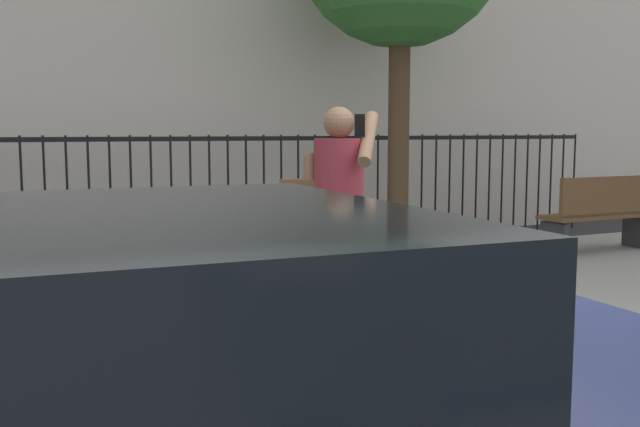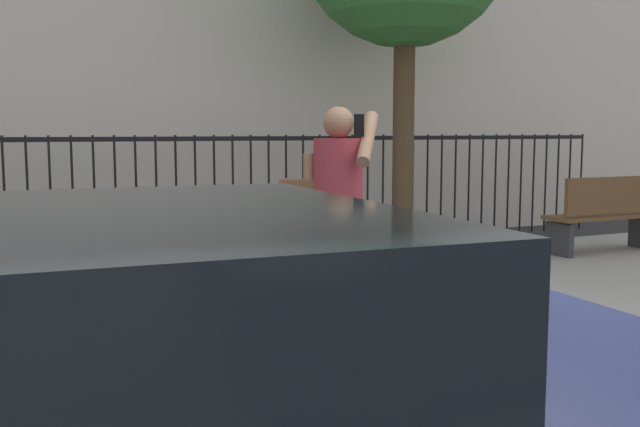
# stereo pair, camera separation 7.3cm
# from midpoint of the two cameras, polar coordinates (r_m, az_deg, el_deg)

# --- Properties ---
(ground_plane) EXTENTS (60.00, 60.00, 0.00)m
(ground_plane) POSITION_cam_midpoint_polar(r_m,az_deg,el_deg) (4.91, 17.68, -13.53)
(ground_plane) COLOR #28282B
(sidewalk) EXTENTS (28.00, 4.40, 0.15)m
(sidewalk) POSITION_cam_midpoint_polar(r_m,az_deg,el_deg) (6.60, 4.66, -7.37)
(sidewalk) COLOR gray
(sidewalk) RESTS_ON ground
(iron_fence) EXTENTS (12.03, 0.04, 1.60)m
(iron_fence) POSITION_cam_midpoint_polar(r_m,az_deg,el_deg) (9.82, -5.92, 2.77)
(iron_fence) COLOR black
(iron_fence) RESTS_ON ground
(pedestrian_on_phone) EXTENTS (0.71, 0.64, 1.67)m
(pedestrian_on_phone) POSITION_cam_midpoint_polar(r_m,az_deg,el_deg) (5.00, 1.55, 0.33)
(pedestrian_on_phone) COLOR #936B4C
(pedestrian_on_phone) RESTS_ON sidewalk
(street_bench) EXTENTS (1.60, 0.45, 0.95)m
(street_bench) POSITION_cam_midpoint_polar(r_m,az_deg,el_deg) (9.66, 21.86, 0.07)
(street_bench) COLOR brown
(street_bench) RESTS_ON sidewalk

